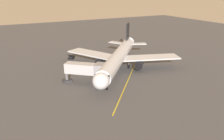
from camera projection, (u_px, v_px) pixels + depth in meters
name	position (u px, v px, depth m)	size (l,w,h in m)	color
ground_plane	(116.00, 69.00, 67.29)	(220.00, 220.00, 0.00)	#4C4C4F
apron_lead_in_line	(129.00, 77.00, 60.73)	(0.24, 40.00, 0.01)	yellow
airplane	(119.00, 57.00, 64.65)	(32.35, 33.63, 11.50)	silver
jet_bridge	(88.00, 69.00, 55.52)	(9.92, 9.00, 5.40)	#B7B7BC
ground_crew_marshaller	(101.00, 84.00, 54.45)	(0.46, 0.45, 1.71)	#23232D
belt_loader_near_nose	(71.00, 57.00, 76.82)	(3.75, 4.36, 2.32)	black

